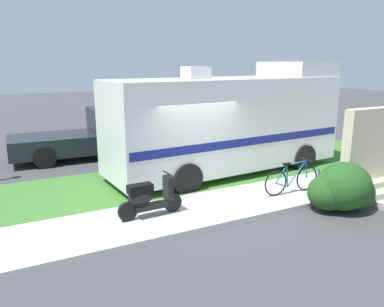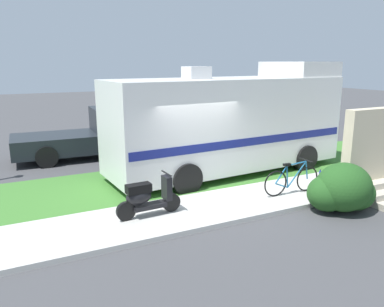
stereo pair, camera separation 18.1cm
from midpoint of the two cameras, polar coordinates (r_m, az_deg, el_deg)
name	(u,v)px [view 2 (the right image)]	position (r m, az deg, el deg)	size (l,w,h in m)	color
ground_plane	(200,194)	(10.61, 1.77, -6.06)	(80.00, 80.00, 0.00)	#424244
sidewalk	(223,206)	(9.62, 5.20, -7.85)	(24.00, 2.00, 0.12)	beige
grass_strip	(178,178)	(11.87, -1.69, -3.71)	(24.00, 3.40, 0.08)	#3D752D
motorhome_rv	(230,122)	(12.22, 6.24, 4.74)	(7.90, 2.82, 3.59)	silver
scooter	(147,197)	(8.70, -6.26, -6.56)	(1.57, 0.50, 0.97)	black
bicycle	(292,180)	(10.50, 15.27, -3.84)	(1.75, 0.52, 0.91)	black
pickup_truck_near	(104,131)	(15.10, -12.71, 3.39)	(5.45, 2.33, 1.86)	#1E2328
porch_steps	(375,162)	(11.29, 26.31, -1.17)	(2.00, 1.26, 2.40)	#BCB29E
bush_by_porch	(342,190)	(9.93, 22.17, -5.07)	(1.68, 1.26, 1.19)	#23511E
bottle_green	(320,174)	(12.33, 19.13, -2.92)	(0.07, 0.07, 0.25)	navy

